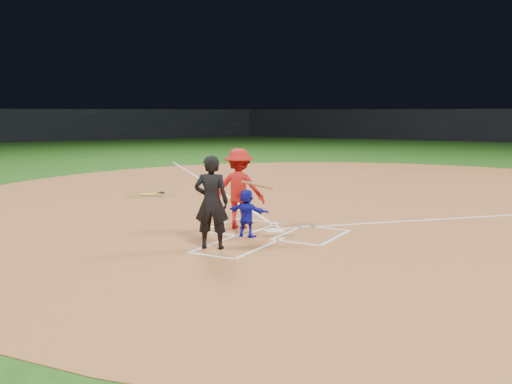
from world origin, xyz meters
The scene contains 14 objects.
ground centered at (0.00, 0.00, 0.00)m, with size 120.00×120.00×0.00m, color #194812.
home_plate_dirt centered at (0.00, 6.00, 0.01)m, with size 28.00×28.00×0.01m, color #955830.
stadium_wall_far centered at (0.00, 48.00, 1.60)m, with size 80.00×1.20×3.20m, color black.
stadium_wall_left centered at (-42.00, 24.00, 1.60)m, with size 1.20×60.00×3.20m, color black.
home_plate centered at (0.00, 0.00, 0.02)m, with size 0.60×0.60×0.02m, color silver.
on_deck_circle centered at (-6.63, 3.33, 0.02)m, with size 1.70×1.70×0.01m, color brown.
on_deck_logo centered at (-6.63, 3.33, 0.02)m, with size 0.80×0.80×0.00m, color gold.
on_deck_bat_a centered at (-6.48, 3.58, 0.05)m, with size 0.06×0.06×0.84m, color brown.
on_deck_bat_c centered at (-6.33, 3.03, 0.05)m, with size 0.06×0.06×0.84m, color olive.
bat_weight_donut centered at (-6.43, 3.73, 0.05)m, with size 0.19×0.19×0.05m, color black.
catcher centered at (-0.27, -0.90, 0.57)m, with size 1.04×0.33×1.12m, color #1618B7.
umpire centered at (-0.34, -2.26, 1.01)m, with size 0.73×0.48×2.00m, color black.
chalk_markings centered at (0.00, 5.29, 0.01)m, with size 28.35×17.32×0.01m.
batter_at_plate centered at (-0.94, -0.11, 1.01)m, with size 1.58×1.07×1.99m.
Camera 1 is at (6.25, -12.15, 2.89)m, focal length 40.00 mm.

